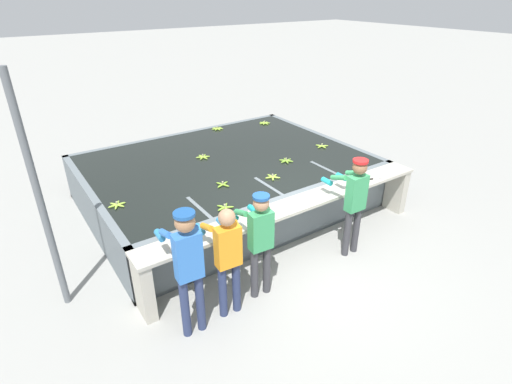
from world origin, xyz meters
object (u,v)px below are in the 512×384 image
banana_bunch_floating_3 (225,207)px  banana_bunch_floating_6 (286,161)px  worker_2 (260,236)px  banana_bunch_floating_7 (265,123)px  banana_bunch_floating_0 (322,146)px  banana_bunch_floating_5 (223,184)px  support_post_left (40,201)px  banana_bunch_floating_2 (273,177)px  banana_bunch_floating_4 (203,157)px  worker_0 (188,261)px  worker_3 (354,198)px  banana_bunch_floating_8 (117,205)px  knife_0 (374,179)px  worker_1 (227,253)px  banana_bunch_floating_1 (217,129)px

banana_bunch_floating_3 → banana_bunch_floating_6: (1.92, 0.93, -0.00)m
worker_2 → banana_bunch_floating_7: worker_2 is taller
banana_bunch_floating_0 → banana_bunch_floating_5: (-2.67, -0.43, 0.00)m
banana_bunch_floating_7 → support_post_left: bearing=-152.6°
banana_bunch_floating_2 → banana_bunch_floating_4: (-0.58, 1.54, -0.00)m
worker_0 → banana_bunch_floating_2: (2.39, 1.56, -0.14)m
worker_3 → banana_bunch_floating_6: (0.17, 1.92, -0.08)m
worker_0 → worker_2: size_ratio=1.10×
banana_bunch_floating_5 → banana_bunch_floating_8: bearing=170.1°
banana_bunch_floating_7 → knife_0: 3.73m
worker_1 → banana_bunch_floating_8: worker_1 is taller
banana_bunch_floating_2 → banana_bunch_floating_8: (-2.59, 0.54, -0.00)m
banana_bunch_floating_0 → knife_0: size_ratio=0.80×
knife_0 → worker_2: bearing=-171.7°
worker_1 → banana_bunch_floating_2: bearing=39.7°
worker_1 → banana_bunch_floating_5: worker_1 is taller
banana_bunch_floating_0 → banana_bunch_floating_3: 3.25m
worker_1 → banana_bunch_floating_7: bearing=49.7°
banana_bunch_floating_0 → support_post_left: 5.51m
worker_3 → banana_bunch_floating_5: bearing=129.0°
worker_1 → banana_bunch_floating_2: 2.39m
worker_1 → knife_0: worker_1 is taller
support_post_left → worker_1: bearing=-38.6°
banana_bunch_floating_4 → worker_1: bearing=-112.3°
banana_bunch_floating_3 → worker_1: bearing=-119.0°
banana_bunch_floating_1 → knife_0: size_ratio=0.82×
banana_bunch_floating_0 → banana_bunch_floating_6: same height
worker_0 → worker_2: worker_0 is taller
banana_bunch_floating_4 → knife_0: 3.29m
worker_1 → banana_bunch_floating_5: 2.00m
worker_0 → banana_bunch_floating_4: bearing=59.8°
banana_bunch_floating_4 → banana_bunch_floating_8: bearing=-153.5°
banana_bunch_floating_3 → banana_bunch_floating_5: bearing=62.3°
support_post_left → banana_bunch_floating_3: bearing=-9.0°
banana_bunch_floating_1 → banana_bunch_floating_3: (-1.79, -3.42, 0.00)m
worker_3 → knife_0: size_ratio=4.85×
banana_bunch_floating_0 → banana_bunch_floating_3: bearing=-159.5°
worker_3 → banana_bunch_floating_2: 1.55m
banana_bunch_floating_7 → worker_0: bearing=-134.2°
banana_bunch_floating_7 → knife_0: bearing=-94.3°
worker_2 → banana_bunch_floating_1: size_ratio=5.66×
banana_bunch_floating_1 → banana_bunch_floating_8: (-3.13, -2.41, 0.00)m
worker_0 → banana_bunch_floating_3: worker_0 is taller
worker_3 → banana_bunch_floating_0: (1.30, 2.13, -0.08)m
banana_bunch_floating_3 → banana_bunch_floating_6: bearing=25.9°
banana_bunch_floating_1 → banana_bunch_floating_8: 3.95m
worker_2 → support_post_left: size_ratio=0.50×
worker_0 → banana_bunch_floating_6: size_ratio=6.21×
banana_bunch_floating_0 → banana_bunch_floating_7: 2.00m
support_post_left → banana_bunch_floating_7: bearing=27.4°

